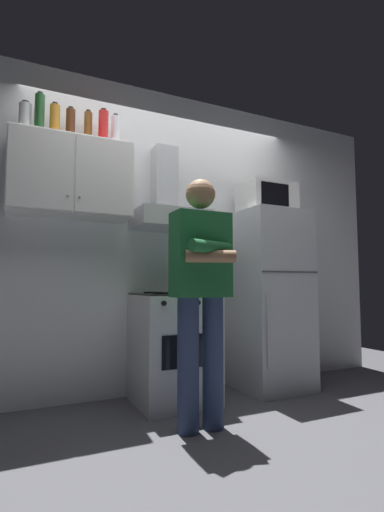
{
  "coord_description": "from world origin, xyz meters",
  "views": [
    {
      "loc": [
        -1.19,
        -2.56,
        0.93
      ],
      "look_at": [
        0.0,
        0.0,
        1.15
      ],
      "focal_mm": 26.12,
      "sensor_mm": 36.0,
      "label": 1
    }
  ],
  "objects_px": {
    "microwave": "(267,199)",
    "cooking_pot": "(194,286)",
    "upper_cabinet": "(71,178)",
    "bottle_soda_red": "(103,127)",
    "bottle_vodka_clear": "(115,132)",
    "stove_oven": "(173,347)",
    "bottle_beer_brown": "(88,128)",
    "person_standing": "(201,289)",
    "bottle_liquor_amber": "(55,121)",
    "bottle_canister_steel": "(25,118)",
    "bottle_rum_dark": "(70,125)",
    "refrigerator": "(269,299)",
    "range_hood": "(168,207)",
    "bottle_wine_green": "(40,114)"
  },
  "relations": [
    {
      "from": "microwave",
      "to": "upper_cabinet",
      "type": "bearing_deg",
      "value": 176.52
    },
    {
      "from": "bottle_vodka_clear",
      "to": "bottle_canister_steel",
      "type": "bearing_deg",
      "value": -176.28
    },
    {
      "from": "range_hood",
      "to": "person_standing",
      "type": "relative_size",
      "value": 0.46
    },
    {
      "from": "cooking_pot",
      "to": "upper_cabinet",
      "type": "bearing_deg",
      "value": 165.27
    },
    {
      "from": "bottle_canister_steel",
      "to": "microwave",
      "type": "bearing_deg",
      "value": -2.77
    },
    {
      "from": "bottle_liquor_amber",
      "to": "bottle_beer_brown",
      "type": "xyz_separation_m",
      "value": [
        0.25,
        0.04,
        0.0
      ]
    },
    {
      "from": "upper_cabinet",
      "to": "bottle_vodka_clear",
      "type": "relative_size",
      "value": 3.07
    },
    {
      "from": "bottle_soda_red",
      "to": "bottle_rum_dark",
      "type": "bearing_deg",
      "value": 170.44
    },
    {
      "from": "upper_cabinet",
      "to": "bottle_liquor_amber",
      "type": "relative_size",
      "value": 3.34
    },
    {
      "from": "cooking_pot",
      "to": "microwave",
      "type": "bearing_deg",
      "value": 9.57
    },
    {
      "from": "bottle_rum_dark",
      "to": "range_hood",
      "type": "bearing_deg",
      "value": -1.33
    },
    {
      "from": "person_standing",
      "to": "cooking_pot",
      "type": "bearing_deg",
      "value": 69.7
    },
    {
      "from": "refrigerator",
      "to": "bottle_soda_red",
      "type": "xyz_separation_m",
      "value": [
        -1.52,
        0.1,
        1.39
      ]
    },
    {
      "from": "bottle_rum_dark",
      "to": "bottle_beer_brown",
      "type": "distance_m",
      "value": 0.14
    },
    {
      "from": "refrigerator",
      "to": "bottle_beer_brown",
      "type": "distance_m",
      "value": 2.14
    },
    {
      "from": "cooking_pot",
      "to": "stove_oven",
      "type": "bearing_deg",
      "value": 137.51
    },
    {
      "from": "upper_cabinet",
      "to": "bottle_rum_dark",
      "type": "relative_size",
      "value": 3.32
    },
    {
      "from": "person_standing",
      "to": "bottle_liquor_amber",
      "type": "xyz_separation_m",
      "value": [
        -0.88,
        0.73,
        1.28
      ]
    },
    {
      "from": "range_hood",
      "to": "person_standing",
      "type": "xyz_separation_m",
      "value": [
        -0.05,
        -0.73,
        -0.7
      ]
    },
    {
      "from": "bottle_vodka_clear",
      "to": "bottle_rum_dark",
      "type": "xyz_separation_m",
      "value": [
        -0.36,
        -0.02,
        -0.01
      ]
    },
    {
      "from": "microwave",
      "to": "cooking_pot",
      "type": "distance_m",
      "value": 1.17
    },
    {
      "from": "range_hood",
      "to": "person_standing",
      "type": "bearing_deg",
      "value": -93.91
    },
    {
      "from": "refrigerator",
      "to": "person_standing",
      "type": "relative_size",
      "value": 0.98
    },
    {
      "from": "range_hood",
      "to": "person_standing",
      "type": "distance_m",
      "value": 1.01
    },
    {
      "from": "range_hood",
      "to": "bottle_beer_brown",
      "type": "relative_size",
      "value": 2.69
    },
    {
      "from": "range_hood",
      "to": "bottle_canister_steel",
      "type": "relative_size",
      "value": 3.17
    },
    {
      "from": "bottle_vodka_clear",
      "to": "refrigerator",
      "type": "bearing_deg",
      "value": -6.64
    },
    {
      "from": "bottle_vodka_clear",
      "to": "bottle_rum_dark",
      "type": "distance_m",
      "value": 0.36
    },
    {
      "from": "bottle_soda_red",
      "to": "bottle_wine_green",
      "type": "height_order",
      "value": "bottle_wine_green"
    },
    {
      "from": "bottle_liquor_amber",
      "to": "bottle_vodka_clear",
      "type": "bearing_deg",
      "value": 5.16
    },
    {
      "from": "microwave",
      "to": "bottle_beer_brown",
      "type": "relative_size",
      "value": 1.72
    },
    {
      "from": "stove_oven",
      "to": "upper_cabinet",
      "type": "bearing_deg",
      "value": 171.1
    },
    {
      "from": "microwave",
      "to": "bottle_beer_brown",
      "type": "xyz_separation_m",
      "value": [
        -1.63,
        0.14,
        0.44
      ]
    },
    {
      "from": "microwave",
      "to": "bottle_rum_dark",
      "type": "relative_size",
      "value": 1.77
    },
    {
      "from": "microwave",
      "to": "bottle_beer_brown",
      "type": "bearing_deg",
      "value": 175.13
    },
    {
      "from": "upper_cabinet",
      "to": "bottle_liquor_amber",
      "type": "distance_m",
      "value": 0.45
    },
    {
      "from": "stove_oven",
      "to": "bottle_beer_brown",
      "type": "height_order",
      "value": "bottle_beer_brown"
    },
    {
      "from": "bottle_liquor_amber",
      "to": "bottle_soda_red",
      "type": "relative_size",
      "value": 0.93
    },
    {
      "from": "bottle_soda_red",
      "to": "person_standing",
      "type": "bearing_deg",
      "value": -53.87
    },
    {
      "from": "bottle_vodka_clear",
      "to": "stove_oven",
      "type": "bearing_deg",
      "value": -19.83
    },
    {
      "from": "bottle_canister_steel",
      "to": "upper_cabinet",
      "type": "bearing_deg",
      "value": 0.9
    },
    {
      "from": "upper_cabinet",
      "to": "bottle_soda_red",
      "type": "distance_m",
      "value": 0.5
    },
    {
      "from": "range_hood",
      "to": "cooking_pot",
      "type": "height_order",
      "value": "range_hood"
    },
    {
      "from": "bottle_wine_green",
      "to": "upper_cabinet",
      "type": "bearing_deg",
      "value": 6.24
    },
    {
      "from": "bottle_beer_brown",
      "to": "cooking_pot",
      "type": "bearing_deg",
      "value": -18.92
    },
    {
      "from": "microwave",
      "to": "bottle_canister_steel",
      "type": "height_order",
      "value": "bottle_canister_steel"
    },
    {
      "from": "microwave",
      "to": "bottle_wine_green",
      "type": "relative_size",
      "value": 1.51
    },
    {
      "from": "microwave",
      "to": "bottle_canister_steel",
      "type": "relative_size",
      "value": 2.03
    },
    {
      "from": "microwave",
      "to": "cooking_pot",
      "type": "bearing_deg",
      "value": -170.43
    },
    {
      "from": "cooking_pot",
      "to": "bottle_wine_green",
      "type": "relative_size",
      "value": 0.88
    }
  ]
}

